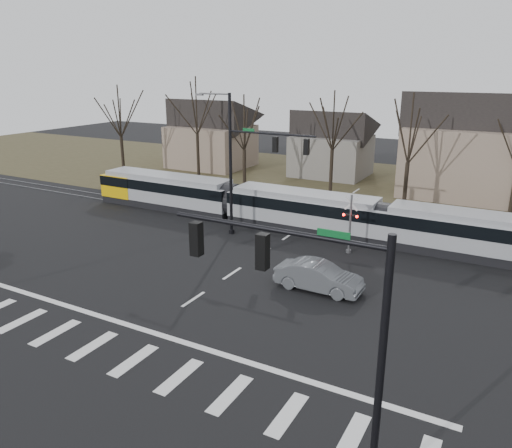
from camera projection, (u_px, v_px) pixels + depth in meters
The scene contains 15 objects.
ground at pixel (170, 315), 25.03m from camera, with size 140.00×140.00×0.00m, color black.
grass_verge at pixel (362, 187), 51.80m from camera, with size 140.00×28.00×0.01m, color #38331E.
crosswalk at pixel (113, 353), 21.69m from camera, with size 27.00×2.60×0.01m.
stop_line at pixel (146, 331), 23.53m from camera, with size 28.00×0.35×0.01m, color silver.
lane_dashes at pixel (300, 228), 38.42m from camera, with size 0.18×30.00×0.01m.
rail_pair at pixel (299, 229), 38.24m from camera, with size 90.00×1.52×0.06m.
tram at pixel (302, 209), 37.86m from camera, with size 38.70×2.87×2.93m.
sedan at pixel (319, 277), 27.60m from camera, with size 4.90×1.73×1.61m, color #595D62.
signal_pole_near_right at pixel (316, 320), 13.83m from camera, with size 6.72×0.44×8.00m.
signal_pole_far at pixel (250, 160), 34.88m from camera, with size 9.28×0.44×10.20m.
rail_crossing_signal at pixel (350, 226), 32.88m from camera, with size 1.08×0.36×4.00m.
tree_row at pixel (367, 148), 44.37m from camera, with size 59.20×7.20×10.00m.
house_a at pixel (211, 130), 61.30m from camera, with size 9.72×8.64×8.60m.
house_b at pixel (332, 141), 56.25m from camera, with size 8.64×7.56×7.65m.
house_c at pixel (462, 141), 46.95m from camera, with size 10.80×8.64×10.10m.
Camera 1 is at (14.60, -17.67, 11.87)m, focal length 35.00 mm.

